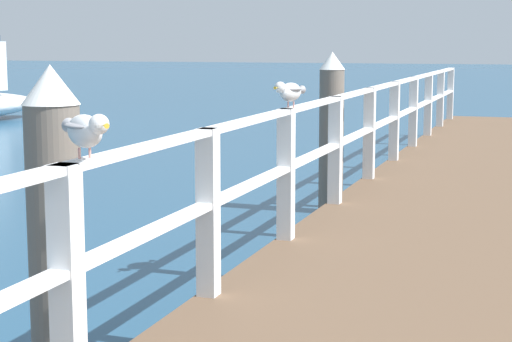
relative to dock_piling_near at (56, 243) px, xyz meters
name	(u,v)px	position (x,y,z in m)	size (l,w,h in m)	color
pier_deck	(494,215)	(1.86, 5.31, -0.74)	(3.11, 19.94, 0.37)	brown
pier_railing	(354,129)	(0.38, 5.31, 0.09)	(0.12, 18.46, 1.05)	white
dock_piling_near	(56,243)	(0.00, 0.00, 0.00)	(0.29, 0.29, 1.83)	#6B6056
dock_piling_far	(331,132)	(0.00, 5.85, 0.00)	(0.29, 0.29, 1.83)	#6B6056
seagull_foreground	(85,129)	(0.39, -0.34, 0.63)	(0.40, 0.34, 0.21)	white
seagull_background	(290,91)	(0.38, 2.91, 0.63)	(0.21, 0.48, 0.21)	white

